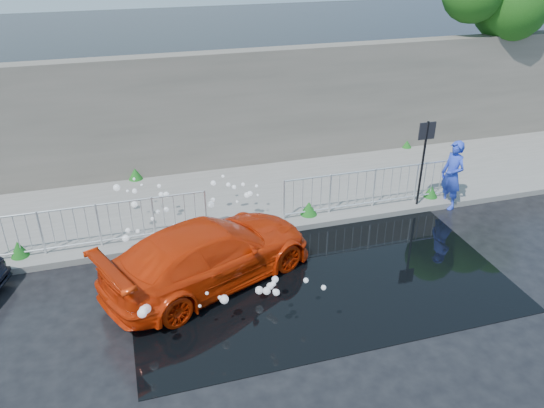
{
  "coord_description": "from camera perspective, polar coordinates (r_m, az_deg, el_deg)",
  "views": [
    {
      "loc": [
        -3.13,
        -7.96,
        6.86
      ],
      "look_at": [
        -0.01,
        2.68,
        1.0
      ],
      "focal_mm": 35.0,
      "sensor_mm": 36.0,
      "label": 1
    }
  ],
  "objects": [
    {
      "name": "water_spray",
      "position": [
        11.92,
        -8.52,
        -3.81
      ],
      "size": [
        3.73,
        5.73,
        1.02
      ],
      "color": "white",
      "rests_on": "ground"
    },
    {
      "name": "railing_left",
      "position": [
        12.89,
        -18.17,
        -2.03
      ],
      "size": [
        5.05,
        0.05,
        1.1
      ],
      "color": "silver",
      "rests_on": "pavement"
    },
    {
      "name": "puddle",
      "position": [
        11.86,
        4.7,
        -7.58
      ],
      "size": [
        8.0,
        5.0,
        0.01
      ],
      "primitive_type": "cube",
      "color": "black",
      "rests_on": "ground"
    },
    {
      "name": "curb",
      "position": [
        13.27,
        -0.35,
        -2.88
      ],
      "size": [
        30.0,
        0.25,
        0.16
      ],
      "primitive_type": "cube",
      "color": "slate",
      "rests_on": "ground"
    },
    {
      "name": "ground",
      "position": [
        10.97,
        4.07,
        -10.95
      ],
      "size": [
        90.0,
        90.0,
        0.0
      ],
      "primitive_type": "plane",
      "color": "black",
      "rests_on": "ground"
    },
    {
      "name": "retaining_wall",
      "position": [
        16.26,
        -4.53,
        10.01
      ],
      "size": [
        30.0,
        0.6,
        3.5
      ],
      "primitive_type": "cube",
      "color": "#575249",
      "rests_on": "pavement"
    },
    {
      "name": "railing_right",
      "position": [
        14.25,
        10.92,
        1.87
      ],
      "size": [
        5.05,
        0.05,
        1.1
      ],
      "color": "silver",
      "rests_on": "pavement"
    },
    {
      "name": "person",
      "position": [
        14.93,
        18.83,
        2.97
      ],
      "size": [
        0.57,
        0.76,
        1.9
      ],
      "primitive_type": "imported",
      "rotation": [
        0.0,
        0.0,
        -1.39
      ],
      "color": "blue",
      "rests_on": "ground"
    },
    {
      "name": "weeds",
      "position": [
        14.24,
        -3.61,
        0.46
      ],
      "size": [
        12.17,
        3.93,
        0.39
      ],
      "color": "#155016",
      "rests_on": "pavement"
    },
    {
      "name": "sign_post",
      "position": [
        14.23,
        16.07,
        5.58
      ],
      "size": [
        0.45,
        0.06,
        2.5
      ],
      "color": "black",
      "rests_on": "ground"
    },
    {
      "name": "pavement",
      "position": [
        14.96,
        -2.47,
        0.86
      ],
      "size": [
        30.0,
        4.0,
        0.15
      ],
      "primitive_type": "cube",
      "color": "slate",
      "rests_on": "ground"
    },
    {
      "name": "red_car",
      "position": [
        11.36,
        -6.71,
        -5.28
      ],
      "size": [
        5.1,
        3.66,
        1.37
      ],
      "primitive_type": "imported",
      "rotation": [
        0.0,
        0.0,
        1.99
      ],
      "color": "red",
      "rests_on": "ground"
    }
  ]
}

